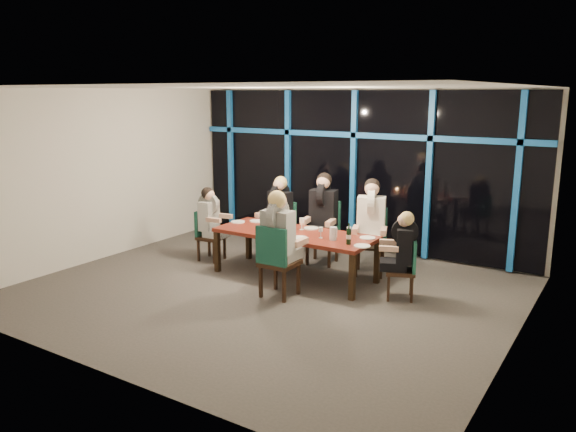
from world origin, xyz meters
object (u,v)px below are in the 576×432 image
at_px(diner_end_right, 402,242).
at_px(wine_bottle, 349,236).
at_px(chair_far_mid, 324,228).
at_px(chair_far_right, 371,237).
at_px(dining_table, 295,236).
at_px(water_pitcher, 333,234).
at_px(diner_far_left, 279,205).
at_px(chair_end_right, 406,266).
at_px(diner_near_mid, 279,228).
at_px(chair_near_mid, 276,258).
at_px(chair_end_left, 207,232).
at_px(diner_far_mid, 323,205).
at_px(chair_far_left, 282,226).
at_px(diner_end_left, 210,213).
at_px(diner_far_right, 371,213).

bearing_deg(diner_end_right, wine_bottle, -96.22).
bearing_deg(chair_far_mid, chair_far_right, -16.34).
relative_size(dining_table, water_pitcher, 13.00).
bearing_deg(diner_far_left, chair_end_right, -7.21).
bearing_deg(chair_far_mid, wine_bottle, -58.04).
relative_size(chair_end_right, diner_end_right, 1.03).
bearing_deg(chair_far_right, water_pitcher, -119.65).
xyz_separation_m(diner_near_mid, water_pitcher, (0.48, 0.74, -0.18)).
relative_size(chair_end_right, wine_bottle, 2.76).
bearing_deg(chair_far_right, chair_near_mid, -129.25).
height_order(chair_end_left, diner_near_mid, diner_near_mid).
bearing_deg(dining_table, chair_end_right, 1.10).
bearing_deg(diner_far_mid, chair_far_left, 168.30).
relative_size(chair_end_left, diner_end_right, 1.05).
bearing_deg(diner_far_left, diner_end_right, -8.17).
bearing_deg(chair_far_mid, water_pitcher, -65.11).
bearing_deg(chair_near_mid, chair_end_left, -25.41).
height_order(diner_end_left, diner_near_mid, diner_near_mid).
xyz_separation_m(chair_end_right, diner_end_right, (-0.07, -0.03, 0.35)).
bearing_deg(water_pitcher, diner_near_mid, -113.02).
distance_m(dining_table, chair_near_mid, 0.98).
bearing_deg(chair_far_left, water_pitcher, -23.66).
bearing_deg(water_pitcher, chair_far_mid, 134.33).
xyz_separation_m(diner_far_right, water_pitcher, (-0.21, -0.90, -0.18)).
xyz_separation_m(chair_far_left, diner_end_right, (2.65, -0.93, 0.28)).
distance_m(diner_far_mid, diner_end_right, 2.01).
bearing_deg(diner_near_mid, chair_end_left, -23.32).
height_order(diner_far_left, water_pitcher, diner_far_left).
height_order(dining_table, chair_far_right, chair_far_right).
relative_size(chair_far_mid, water_pitcher, 5.42).
height_order(chair_far_right, diner_far_mid, diner_far_mid).
height_order(chair_far_right, wine_bottle, chair_far_right).
relative_size(chair_end_right, diner_end_left, 1.01).
height_order(chair_near_mid, water_pitcher, chair_near_mid).
bearing_deg(chair_far_left, diner_far_right, 5.05).
relative_size(diner_far_left, diner_end_left, 1.12).
bearing_deg(diner_far_right, diner_far_left, 158.85).
bearing_deg(wine_bottle, diner_near_mid, -140.55).
relative_size(dining_table, chair_end_right, 2.96).
bearing_deg(diner_end_right, chair_far_mid, -140.85).
bearing_deg(chair_far_mid, diner_near_mid, -91.10).
height_order(chair_far_left, chair_end_left, chair_far_left).
distance_m(chair_near_mid, diner_near_mid, 0.43).
distance_m(chair_end_right, diner_near_mid, 1.90).
height_order(dining_table, diner_end_left, diner_end_left).
bearing_deg(chair_end_left, diner_far_mid, -69.79).
height_order(diner_end_right, diner_near_mid, diner_near_mid).
bearing_deg(chair_near_mid, chair_far_mid, -82.88).
height_order(chair_far_left, chair_end_right, chair_far_left).
relative_size(chair_far_mid, chair_far_right, 1.01).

